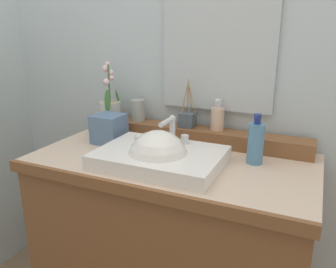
% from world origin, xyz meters
% --- Properties ---
extents(wall_back, '(2.96, 0.20, 2.49)m').
position_xyz_m(wall_back, '(0.00, 0.40, 1.25)').
color(wall_back, silver).
rests_on(wall_back, ground).
extents(vanity_cabinet, '(1.14, 0.60, 0.84)m').
position_xyz_m(vanity_cabinet, '(0.00, -0.00, 0.42)').
color(vanity_cabinet, brown).
rests_on(vanity_cabinet, ground).
extents(back_ledge, '(1.07, 0.11, 0.07)m').
position_xyz_m(back_ledge, '(0.00, 0.23, 0.87)').
color(back_ledge, brown).
rests_on(back_ledge, vanity_cabinet).
extents(sink_basin, '(0.47, 0.34, 0.27)m').
position_xyz_m(sink_basin, '(-0.01, -0.09, 0.86)').
color(sink_basin, white).
rests_on(sink_basin, vanity_cabinet).
extents(soap_bar, '(0.07, 0.04, 0.02)m').
position_xyz_m(soap_bar, '(-0.14, 0.01, 0.90)').
color(soap_bar, beige).
rests_on(soap_bar, sink_basin).
extents(potted_plant, '(0.11, 0.12, 0.28)m').
position_xyz_m(potted_plant, '(-0.43, 0.22, 0.97)').
color(potted_plant, silver).
rests_on(potted_plant, back_ledge).
extents(soap_dispenser, '(0.06, 0.06, 0.14)m').
position_xyz_m(soap_dispenser, '(0.12, 0.24, 0.96)').
color(soap_dispenser, beige).
rests_on(soap_dispenser, back_ledge).
extents(tumbler_cup, '(0.07, 0.07, 0.10)m').
position_xyz_m(tumbler_cup, '(-0.29, 0.24, 0.95)').
color(tumbler_cup, '#99A099').
rests_on(tumbler_cup, back_ledge).
extents(reed_diffuser, '(0.08, 0.07, 0.22)m').
position_xyz_m(reed_diffuser, '(-0.02, 0.23, 0.94)').
color(reed_diffuser, '#44505B').
rests_on(reed_diffuser, back_ledge).
extents(lotion_bottle, '(0.06, 0.07, 0.20)m').
position_xyz_m(lotion_bottle, '(0.32, 0.08, 0.92)').
color(lotion_bottle, teal).
rests_on(lotion_bottle, vanity_cabinet).
extents(tissue_box, '(0.13, 0.13, 0.13)m').
position_xyz_m(tissue_box, '(-0.34, 0.06, 0.90)').
color(tissue_box, slate).
rests_on(tissue_box, vanity_cabinet).
extents(mirror, '(0.51, 0.02, 0.56)m').
position_xyz_m(mirror, '(0.09, 0.29, 1.26)').
color(mirror, silver).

